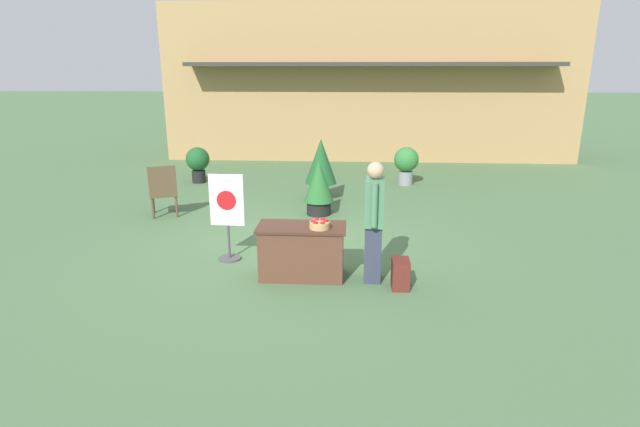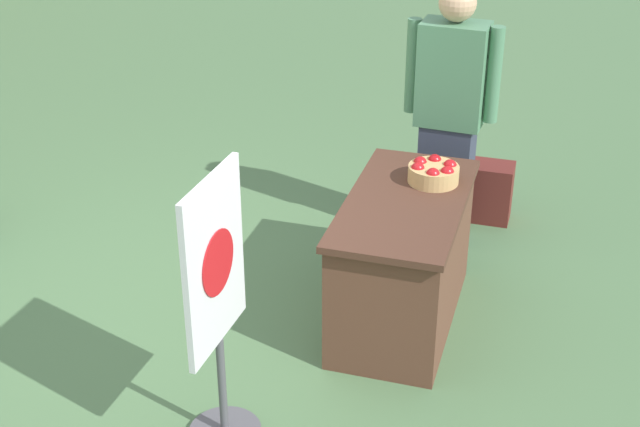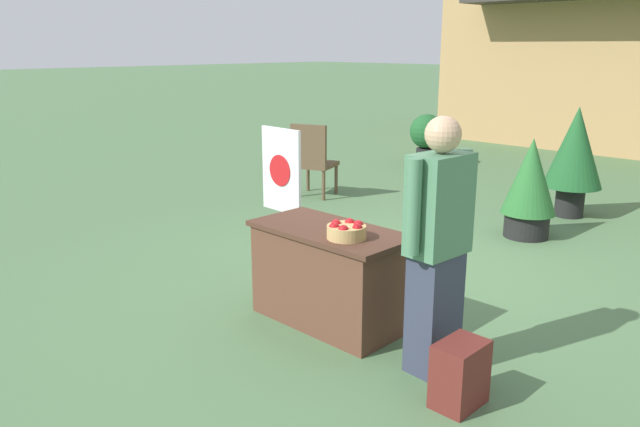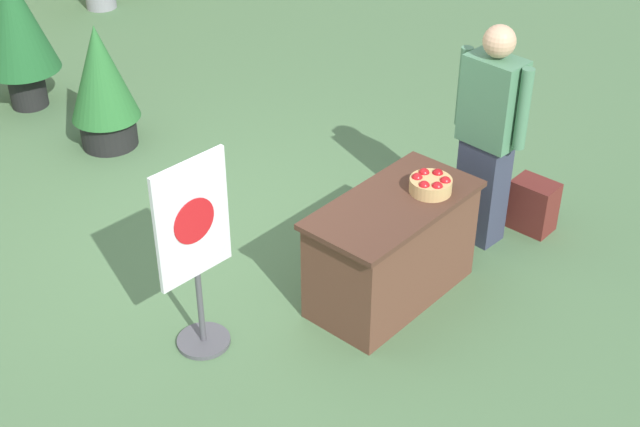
% 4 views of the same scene
% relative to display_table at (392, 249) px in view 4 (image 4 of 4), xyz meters
% --- Properties ---
extents(ground_plane, '(120.00, 120.00, 0.00)m').
position_rel_display_table_xyz_m(ground_plane, '(-0.36, 1.27, -0.40)').
color(ground_plane, '#4C7047').
extents(display_table, '(1.29, 0.65, 0.79)m').
position_rel_display_table_xyz_m(display_table, '(0.00, 0.00, 0.00)').
color(display_table, brown).
rests_on(display_table, ground_plane).
extents(apple_basket, '(0.29, 0.29, 0.13)m').
position_rel_display_table_xyz_m(apple_basket, '(0.27, -0.10, 0.45)').
color(apple_basket, tan).
rests_on(apple_basket, display_table).
extents(person_visitor, '(0.29, 0.61, 1.75)m').
position_rel_display_table_xyz_m(person_visitor, '(1.04, -0.06, 0.50)').
color(person_visitor, '#33384C').
rests_on(person_visitor, ground_plane).
extents(backpack, '(0.24, 0.34, 0.42)m').
position_rel_display_table_xyz_m(backpack, '(1.42, -0.32, -0.19)').
color(backpack, maroon).
rests_on(backpack, ground_plane).
extents(poster_board, '(0.55, 0.36, 1.41)m').
position_rel_display_table_xyz_m(poster_board, '(-1.24, 0.61, 0.37)').
color(poster_board, '#4C4C51').
rests_on(poster_board, ground_plane).
extents(potted_plant_far_right, '(0.74, 0.74, 1.43)m').
position_rel_display_table_xyz_m(potted_plant_far_right, '(0.00, 4.56, 0.46)').
color(potted_plant_far_right, black).
rests_on(potted_plant_far_right, ground_plane).
extents(potted_plant_near_left, '(0.62, 0.62, 1.17)m').
position_rel_display_table_xyz_m(potted_plant_near_left, '(0.04, 3.31, 0.22)').
color(potted_plant_near_left, black).
rests_on(potted_plant_near_left, ground_plane).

